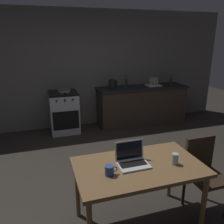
# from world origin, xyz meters

# --- Properties ---
(ground_plane) EXTENTS (12.00, 12.00, 0.00)m
(ground_plane) POSITION_xyz_m (0.00, 0.00, 0.00)
(ground_plane) COLOR #2D2823
(back_wall) EXTENTS (6.40, 0.10, 2.61)m
(back_wall) POSITION_xyz_m (0.30, 2.60, 1.31)
(back_wall) COLOR #64625E
(back_wall) RESTS_ON ground_plane
(kitchen_counter) EXTENTS (2.16, 0.64, 0.90)m
(kitchen_counter) POSITION_xyz_m (1.33, 2.25, 0.45)
(kitchen_counter) COLOR #382D23
(kitchen_counter) RESTS_ON ground_plane
(stove_oven) EXTENTS (0.60, 0.62, 0.90)m
(stove_oven) POSITION_xyz_m (-0.52, 2.25, 0.45)
(stove_oven) COLOR #B7BABF
(stove_oven) RESTS_ON ground_plane
(dining_table) EXTENTS (1.32, 0.77, 0.75)m
(dining_table) POSITION_xyz_m (-0.09, -0.76, 0.67)
(dining_table) COLOR brown
(dining_table) RESTS_ON ground_plane
(chair) EXTENTS (0.40, 0.40, 0.90)m
(chair) POSITION_xyz_m (0.76, -0.73, 0.52)
(chair) COLOR #2D2116
(chair) RESTS_ON ground_plane
(laptop) EXTENTS (0.32, 0.25, 0.23)m
(laptop) POSITION_xyz_m (-0.14, -0.71, 0.80)
(laptop) COLOR silver
(laptop) RESTS_ON dining_table
(electric_kettle) EXTENTS (0.19, 0.17, 0.22)m
(electric_kettle) POSITION_xyz_m (0.59, 2.25, 1.00)
(electric_kettle) COLOR black
(electric_kettle) RESTS_ON kitchen_counter
(bottle) EXTENTS (0.07, 0.07, 0.27)m
(bottle) POSITION_xyz_m (2.07, 2.20, 1.02)
(bottle) COLOR #2D2D33
(bottle) RESTS_ON kitchen_counter
(frying_pan) EXTENTS (0.27, 0.44, 0.05)m
(frying_pan) POSITION_xyz_m (-0.49, 2.22, 0.92)
(frying_pan) COLOR gray
(frying_pan) RESTS_ON stove_oven
(coffee_mug) EXTENTS (0.13, 0.09, 0.10)m
(coffee_mug) POSITION_xyz_m (-0.43, -0.83, 0.80)
(coffee_mug) COLOR #264C8C
(coffee_mug) RESTS_ON dining_table
(drinking_glass) EXTENTS (0.07, 0.07, 0.12)m
(drinking_glass) POSITION_xyz_m (0.28, -0.85, 0.81)
(drinking_glass) COLOR #99B7C6
(drinking_glass) RESTS_ON dining_table
(dish_rack) EXTENTS (0.34, 0.26, 0.21)m
(dish_rack) POSITION_xyz_m (1.62, 2.25, 0.94)
(dish_rack) COLOR silver
(dish_rack) RESTS_ON kitchen_counter
(bottle_b) EXTENTS (0.07, 0.07, 0.27)m
(bottle_b) POSITION_xyz_m (0.96, 2.33, 1.02)
(bottle_b) COLOR #2D2D33
(bottle_b) RESTS_ON kitchen_counter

